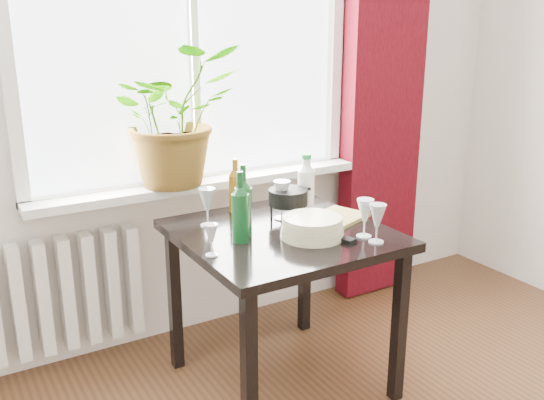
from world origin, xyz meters
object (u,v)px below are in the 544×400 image
potted_plant (174,116)px  wineglass_front_right (365,218)px  radiator (55,296)px  tv_remote (337,237)px  wineglass_front_left (211,240)px  plate_stack (312,227)px  cutting_board (334,219)px  bottle_amber (235,185)px  table (282,251)px  wineglass_far_right (377,223)px  fondue_pot (288,204)px  cleaning_bottle (306,183)px  wine_bottle_right (243,200)px  wine_bottle_left (240,207)px  wineglass_back_left (207,207)px  wineglass_back_center (282,199)px

potted_plant → wineglass_front_right: potted_plant is taller
radiator → tv_remote: 1.35m
wineglass_front_left → plate_stack: size_ratio=0.49×
plate_stack → cutting_board: 0.24m
wineglass_front_left → tv_remote: wineglass_front_left is taller
wineglass_front_right → bottle_amber: bearing=117.4°
wineglass_front_right → wineglass_front_left: (-0.63, 0.13, -0.02)m
table → potted_plant: 0.82m
cutting_board → wineglass_front_left: bearing=-171.2°
wineglass_far_right → tv_remote: (-0.11, 0.11, -0.08)m
tv_remote → cutting_board: size_ratio=0.52×
fondue_pot → wineglass_far_right: bearing=-54.2°
plate_stack → wineglass_front_left: bearing=176.9°
potted_plant → wineglass_far_right: (0.49, -0.90, -0.35)m
radiator → fondue_pot: 1.16m
radiator → cleaning_bottle: 1.28m
table → tv_remote: size_ratio=5.30×
wine_bottle_right → wineglass_front_right: (0.42, -0.28, -0.07)m
radiator → bottle_amber: bearing=-19.9°
wineglass_front_right → wine_bottle_left: bearing=155.1°
wine_bottle_right → wineglass_front_right: 0.51m
plate_stack → tv_remote: 0.11m
tv_remote → radiator: bearing=121.6°
wineglass_back_left → plate_stack: bearing=-48.0°
bottle_amber → wineglass_far_right: bearing=-65.3°
bottle_amber → fondue_pot: 0.27m
fondue_pot → cutting_board: 0.22m
wineglass_back_center → fondue_pot: 0.04m
cleaning_bottle → bottle_amber: bearing=149.4°
radiator → cutting_board: (1.12, -0.64, 0.37)m
bottle_amber → wineglass_front_right: size_ratio=1.53×
tv_remote → wineglass_front_right: bearing=-35.0°
table → tv_remote: 0.27m
table → wine_bottle_right: size_ratio=2.79×
wine_bottle_right → bottle_amber: 0.32m
wineglass_back_left → cutting_board: size_ratio=0.57×
cleaning_bottle → wine_bottle_right: bearing=-161.6°
wineglass_front_left → cutting_board: (0.65, 0.10, -0.06)m
radiator → wineglass_front_left: wineglass_front_left is taller
wineglass_back_center → cutting_board: wineglass_back_center is taller
wineglass_back_left → tv_remote: bearing=-47.5°
wine_bottle_left → fondue_pot: 0.36m
wineglass_front_left → fondue_pot: (0.49, 0.23, 0.00)m
potted_plant → wineglass_front_left: 0.79m
table → fondue_pot: size_ratio=4.18×
wine_bottle_left → wineglass_back_center: size_ratio=1.62×
tv_remote → potted_plant: bearing=97.6°
wineglass_front_right → wineglass_front_left: wineglass_front_right is taller
wineglass_far_right → wineglass_front_left: 0.67m
cutting_board → potted_plant: bearing=131.1°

